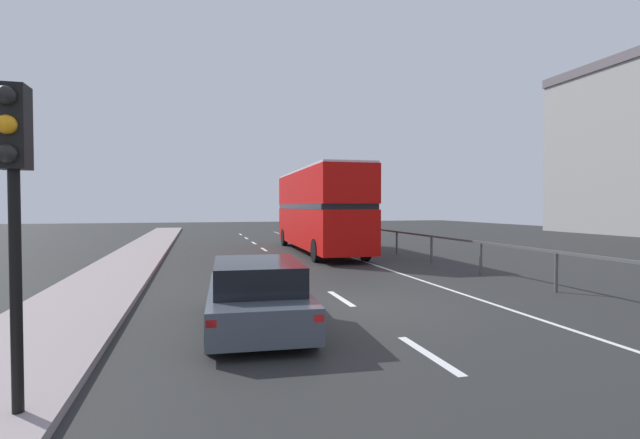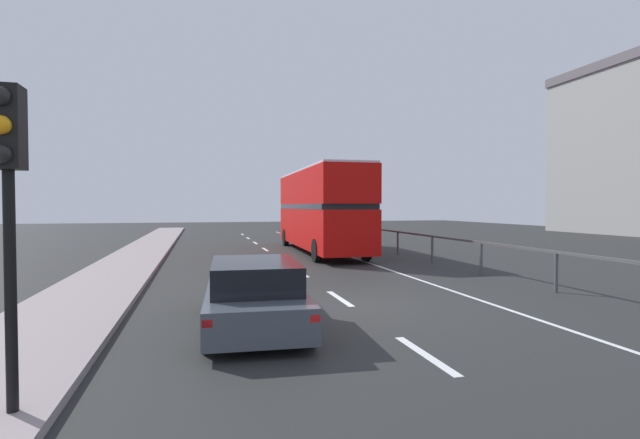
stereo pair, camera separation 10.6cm
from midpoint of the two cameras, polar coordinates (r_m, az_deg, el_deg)
name	(u,v)px [view 1 (the left image)]	position (r m, az deg, el deg)	size (l,w,h in m)	color
ground_plane	(353,308)	(11.20, 3.81, -10.88)	(73.25, 120.00, 0.10)	#282828
near_sidewalk_kerb	(59,320)	(10.95, -29.77, -10.74)	(2.48, 80.00, 0.14)	gray
lane_paint_markings	(334,261)	(19.92, 1.61, -5.20)	(3.51, 46.00, 0.01)	silver
bridge_side_railing	(413,238)	(21.62, 11.25, -2.23)	(0.10, 42.00, 1.15)	#4B4D4E
double_decker_bus_red	(319,208)	(23.83, -0.28, 1.37)	(2.72, 11.50, 4.22)	red
hatchback_car_near	(257,294)	(9.32, -8.14, -9.15)	(2.09, 4.52, 1.31)	#454D57
traffic_signal_pole	(13,167)	(5.96, -34.12, 5.35)	(0.30, 0.42, 3.53)	black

